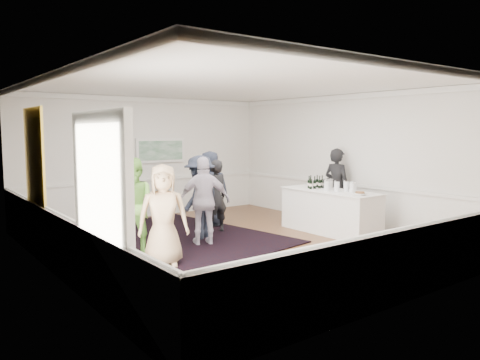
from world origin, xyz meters
TOP-DOWN VIEW (x-y plane):
  - floor at (0.00, 0.00)m, footprint 8.00×8.00m
  - ceiling at (0.00, 0.00)m, footprint 7.00×8.00m
  - wall_left at (-3.50, 0.00)m, footprint 0.02×8.00m
  - wall_right at (3.50, 0.00)m, footprint 0.02×8.00m
  - wall_back at (0.00, 4.00)m, footprint 7.00×0.02m
  - wall_front at (0.00, -4.00)m, footprint 7.00×0.02m
  - wainscoting at (0.00, 0.00)m, footprint 7.00×8.00m
  - mirror at (-3.45, 1.30)m, footprint 0.05×1.25m
  - doorway at (-3.45, -1.90)m, footprint 0.10×1.78m
  - landscape_painting at (0.40, 3.95)m, footprint 1.44×0.06m
  - area_rug at (-0.71, 1.24)m, footprint 4.23×5.17m
  - serving_table at (2.43, -0.38)m, footprint 0.91×2.40m
  - bartender at (3.20, 0.12)m, footprint 0.51×0.73m
  - guest_tan at (-1.85, -0.49)m, footprint 1.01×0.86m
  - guest_green at (-1.92, 0.47)m, footprint 1.11×1.11m
  - guest_lilac at (-0.48, 0.36)m, footprint 1.14×0.79m
  - guest_dark_a at (-0.27, 0.86)m, footprint 1.33×1.11m
  - guest_dark_b at (0.33, 1.19)m, footprint 0.63×0.43m
  - guest_navy at (0.65, 1.88)m, footprint 1.05×1.04m
  - wine_bottles at (2.44, 0.12)m, footprint 0.49×0.32m
  - juice_pitchers at (2.42, -0.74)m, footprint 0.44×0.66m
  - ice_bucket at (2.50, -0.21)m, footprint 0.26×0.26m
  - nut_bowl at (2.28, -1.33)m, footprint 0.27×0.27m

SIDE VIEW (x-z plane):
  - floor at x=0.00m, z-range 0.00..0.00m
  - area_rug at x=-0.71m, z-range 0.00..0.02m
  - serving_table at x=2.43m, z-range 0.00..0.97m
  - wainscoting at x=0.00m, z-range 0.00..1.00m
  - guest_dark_b at x=0.33m, z-range 0.00..1.66m
  - guest_tan at x=-1.85m, z-range 0.00..1.76m
  - guest_dark_a at x=-0.27m, z-range 0.00..1.79m
  - guest_lilac at x=-0.48m, z-range 0.00..1.80m
  - guest_green at x=-1.92m, z-range 0.00..1.82m
  - guest_navy at x=0.65m, z-range 0.00..1.83m
  - bartender at x=3.20m, z-range 0.00..1.89m
  - nut_bowl at x=2.28m, z-range 0.97..1.05m
  - ice_bucket at x=2.50m, z-range 0.96..1.21m
  - juice_pitchers at x=2.42m, z-range 0.97..1.21m
  - wine_bottles at x=2.44m, z-range 0.97..1.28m
  - doorway at x=-3.45m, z-range 0.14..2.70m
  - wall_left at x=-3.50m, z-range 0.00..3.20m
  - wall_right at x=3.50m, z-range 0.00..3.20m
  - wall_back at x=0.00m, z-range 0.00..3.20m
  - wall_front at x=0.00m, z-range 0.00..3.20m
  - landscape_painting at x=0.40m, z-range 1.45..2.11m
  - mirror at x=-3.45m, z-range 0.88..2.73m
  - ceiling at x=0.00m, z-range 3.19..3.21m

